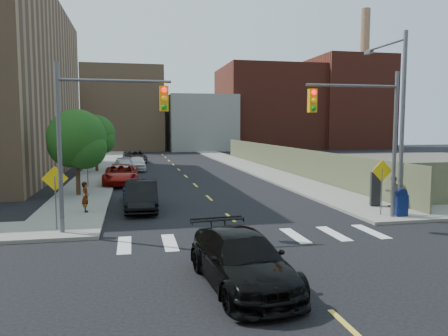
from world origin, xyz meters
name	(u,v)px	position (x,y,z in m)	size (l,w,h in m)	color
ground	(287,270)	(0.00, 0.00, 0.00)	(160.00, 160.00, 0.00)	black
sidewalk_nw	(106,163)	(-7.75, 41.50, 0.07)	(3.50, 73.00, 0.15)	gray
sidewalk_ne	(232,161)	(7.75, 41.50, 0.07)	(3.50, 73.00, 0.15)	gray
fence_north	(281,159)	(9.60, 28.00, 1.25)	(0.12, 44.00, 2.50)	#606546
gravel_lot	(432,166)	(28.00, 30.00, 0.03)	(36.00, 42.00, 0.06)	#595447
bg_bldg_west	(30,117)	(-22.00, 70.00, 6.00)	(14.00, 18.00, 12.00)	#592319
bg_bldg_midwest	(124,110)	(-6.00, 72.00, 7.50)	(14.00, 16.00, 15.00)	#8C6B4C
bg_bldg_center	(199,123)	(8.00, 70.00, 5.00)	(12.00, 16.00, 10.00)	gray
bg_bldg_east	(267,108)	(22.00, 72.00, 8.00)	(18.00, 18.00, 16.00)	#592319
bg_bldg_fareast	(345,104)	(38.00, 70.00, 9.00)	(14.00, 16.00, 18.00)	#592319
smokestack	(364,79)	(42.00, 70.00, 14.00)	(1.80, 1.80, 28.00)	#8C6B4C
signal_nw	(98,125)	(-5.98, 6.00, 4.53)	(4.59, 0.30, 7.00)	#59595E
signal_ne	(366,125)	(5.98, 6.00, 4.53)	(4.59, 0.30, 7.00)	#59595E
streetlight_ne	(398,111)	(8.20, 6.90, 5.22)	(0.25, 3.70, 9.00)	#59595E
warn_sign_nw	(55,186)	(-7.80, 6.50, 1.99)	(1.06, 0.06, 2.83)	#59595E
warn_sign_ne	(382,177)	(7.20, 6.50, 1.99)	(1.06, 0.06, 2.83)	#59595E
warn_sign_midwest	(87,161)	(-7.80, 20.00, 1.99)	(1.06, 0.06, 2.83)	#59595E
tree_west_near	(77,142)	(-8.00, 16.05, 3.48)	(3.66, 3.64, 5.52)	#332114
tree_west_far	(96,136)	(-8.00, 31.05, 3.48)	(3.66, 3.64, 5.52)	#332114
parked_car_blue	(138,191)	(-4.34, 12.84, 0.74)	(1.76, 4.37, 1.49)	navy
parked_car_black	(142,196)	(-4.20, 10.77, 0.78)	(1.64, 4.71, 1.55)	black
parked_car_red	(121,175)	(-5.50, 21.47, 0.77)	(2.57, 5.57, 1.55)	#9E160F
parked_car_silver	(123,166)	(-5.50, 29.51, 0.70)	(1.95, 4.80, 1.39)	#B4B7BD
parked_car_white	(137,163)	(-4.20, 31.74, 0.76)	(1.78, 4.43, 1.51)	white
parked_car_maroon	(137,162)	(-4.20, 34.85, 0.66)	(1.40, 4.02, 1.32)	#390B0B
parked_car_grey	(136,157)	(-4.20, 42.06, 0.72)	(2.40, 5.21, 1.45)	black
black_sedan	(242,260)	(-1.71, -0.97, 0.75)	(2.11, 5.18, 1.50)	black
mailbox	(401,203)	(8.00, 6.06, 0.79)	(0.55, 0.42, 1.33)	navy
payphone	(376,189)	(8.22, 8.66, 1.07)	(0.55, 0.45, 1.85)	black
pedestrian_west	(86,197)	(-6.98, 10.15, 0.91)	(0.56, 0.37, 1.53)	gray
pedestrian_east	(392,191)	(9.02, 8.35, 0.96)	(0.79, 0.61, 1.62)	gray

